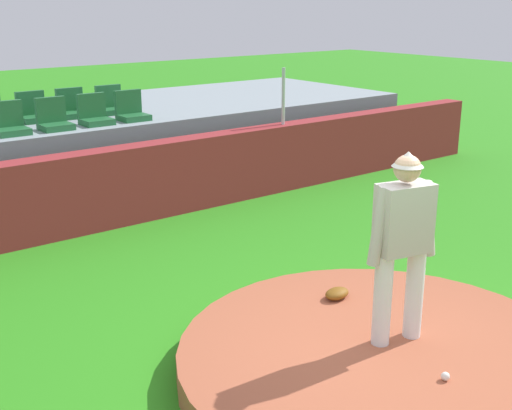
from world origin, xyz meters
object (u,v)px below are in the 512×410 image
object	(u,v)px
baseball	(445,376)
stadium_chair_0	(10,124)
stadium_chair_5	(33,112)
stadium_chair_3	(131,111)
stadium_chair_7	(111,105)
pitcher	(403,234)
stadium_chair_1	(54,120)
stadium_chair_6	(72,108)
fielding_glove	(337,293)
stadium_chair_2	(94,115)

from	to	relation	value
baseball	stadium_chair_0	size ratio (longest dim) A/B	0.15
baseball	stadium_chair_5	world-z (taller)	stadium_chair_5
stadium_chair_3	stadium_chair_7	xyz separation A→B (m)	(0.04, 0.85, 0.00)
baseball	stadium_chair_5	size ratio (longest dim) A/B	0.15
baseball	stadium_chair_0	bearing A→B (deg)	98.00
pitcher	stadium_chair_7	world-z (taller)	pitcher
stadium_chair_1	stadium_chair_3	bearing A→B (deg)	-178.77
stadium_chair_6	stadium_chair_7	distance (m)	0.72
fielding_glove	stadium_chair_1	xyz separation A→B (m)	(-0.75, 5.69, 1.15)
stadium_chair_7	stadium_chair_3	bearing A→B (deg)	87.31
stadium_chair_2	stadium_chair_6	world-z (taller)	same
stadium_chair_0	stadium_chair_3	size ratio (longest dim) A/B	1.00
pitcher	stadium_chair_1	xyz separation A→B (m)	(-0.56, 6.66, 0.17)
stadium_chair_2	stadium_chair_7	distance (m)	1.12
pitcher	stadium_chair_3	xyz separation A→B (m)	(0.82, 6.69, 0.17)
stadium_chair_1	stadium_chair_6	distance (m)	1.16
baseball	pitcher	bearing A→B (deg)	73.50
stadium_chair_2	stadium_chair_6	size ratio (longest dim) A/B	1.00
stadium_chair_2	stadium_chair_1	bearing A→B (deg)	2.17
stadium_chair_5	fielding_glove	bearing A→B (deg)	96.54
pitcher	fielding_glove	distance (m)	1.40
stadium_chair_7	stadium_chair_0	bearing A→B (deg)	22.25
fielding_glove	stadium_chair_2	size ratio (longest dim) A/B	0.60
stadium_chair_1	stadium_chair_2	bearing A→B (deg)	-177.83
stadium_chair_0	stadium_chair_5	distance (m)	1.12
stadium_chair_1	stadium_chair_7	size ratio (longest dim) A/B	1.00
stadium_chair_2	stadium_chair_5	distance (m)	1.13
stadium_chair_7	stadium_chair_6	bearing A→B (deg)	-3.41
stadium_chair_0	stadium_chair_2	distance (m)	1.39
stadium_chair_0	stadium_chair_6	xyz separation A→B (m)	(1.39, 0.91, 0.00)
stadium_chair_0	stadium_chair_1	xyz separation A→B (m)	(0.69, -0.02, 0.00)
stadium_chair_0	stadium_chair_3	distance (m)	2.07
baseball	stadium_chair_1	bearing A→B (deg)	92.73
pitcher	stadium_chair_0	distance (m)	6.80
baseball	stadium_chair_5	distance (m)	8.38
fielding_glove	stadium_chair_0	size ratio (longest dim) A/B	0.60
stadium_chair_1	stadium_chair_3	world-z (taller)	same
stadium_chair_0	stadium_chair_5	size ratio (longest dim) A/B	1.00
fielding_glove	stadium_chair_3	xyz separation A→B (m)	(0.63, 5.71, 1.15)
fielding_glove	stadium_chair_6	distance (m)	6.71
stadium_chair_3	stadium_chair_5	bearing A→B (deg)	-32.47
stadium_chair_2	stadium_chair_6	bearing A→B (deg)	-89.68
fielding_glove	stadium_chair_6	bearing A→B (deg)	-95.63
stadium_chair_0	stadium_chair_7	world-z (taller)	same
stadium_chair_2	stadium_chair_5	bearing A→B (deg)	-51.33
baseball	stadium_chair_6	size ratio (longest dim) A/B	0.15
stadium_chair_0	stadium_chair_5	xyz separation A→B (m)	(0.68, 0.89, 0.00)
pitcher	stadium_chair_2	size ratio (longest dim) A/B	3.57
stadium_chair_0	stadium_chair_6	bearing A→B (deg)	-146.85
stadium_chair_7	stadium_chair_1	bearing A→B (deg)	31.82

